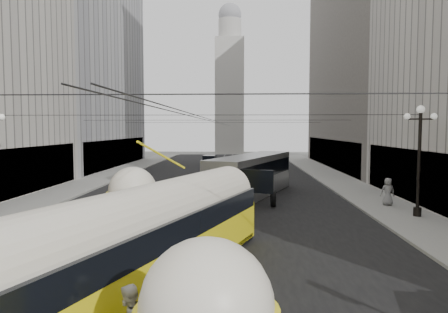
# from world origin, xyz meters

# --- Properties ---
(road) EXTENTS (20.00, 85.00, 0.02)m
(road) POSITION_xyz_m (0.00, 32.50, 0.00)
(road) COLOR black
(road) RESTS_ON ground
(sidewalk_left) EXTENTS (4.00, 72.00, 0.15)m
(sidewalk_left) POSITION_xyz_m (-12.00, 36.00, 0.07)
(sidewalk_left) COLOR gray
(sidewalk_left) RESTS_ON ground
(sidewalk_right) EXTENTS (4.00, 72.00, 0.15)m
(sidewalk_right) POSITION_xyz_m (12.00, 36.00, 0.07)
(sidewalk_right) COLOR gray
(sidewalk_right) RESTS_ON ground
(rail_left) EXTENTS (0.12, 85.00, 0.04)m
(rail_left) POSITION_xyz_m (-0.75, 32.50, 0.00)
(rail_left) COLOR gray
(rail_left) RESTS_ON ground
(rail_right) EXTENTS (0.12, 85.00, 0.04)m
(rail_right) POSITION_xyz_m (0.75, 32.50, 0.00)
(rail_right) COLOR gray
(rail_right) RESTS_ON ground
(building_left_far) EXTENTS (12.60, 28.60, 28.60)m
(building_left_far) POSITION_xyz_m (-19.99, 48.00, 14.31)
(building_left_far) COLOR #999999
(building_left_far) RESTS_ON ground
(building_right_far) EXTENTS (12.60, 32.60, 32.60)m
(building_right_far) POSITION_xyz_m (20.00, 48.00, 16.31)
(building_right_far) COLOR #514C47
(building_right_far) RESTS_ON ground
(distant_tower) EXTENTS (6.00, 6.00, 31.36)m
(distant_tower) POSITION_xyz_m (0.00, 80.00, 14.97)
(distant_tower) COLOR #B2AFA8
(distant_tower) RESTS_ON ground
(lamppost_right_mid) EXTENTS (1.86, 0.44, 6.37)m
(lamppost_right_mid) POSITION_xyz_m (12.60, 18.00, 3.74)
(lamppost_right_mid) COLOR black
(lamppost_right_mid) RESTS_ON sidewalk_right
(catenary) EXTENTS (25.00, 72.00, 0.23)m
(catenary) POSITION_xyz_m (0.12, 31.49, 5.88)
(catenary) COLOR black
(catenary) RESTS_ON ground
(streetcar) EXTENTS (7.10, 14.79, 3.43)m
(streetcar) POSITION_xyz_m (-0.50, 7.39, 1.68)
(streetcar) COLOR yellow
(streetcar) RESTS_ON ground
(city_bus) EXTENTS (6.96, 12.91, 3.16)m
(city_bus) POSITION_xyz_m (3.24, 25.35, 1.73)
(city_bus) COLOR gray
(city_bus) RESTS_ON ground
(sedan_white_far) EXTENTS (2.83, 5.15, 1.54)m
(sedan_white_far) POSITION_xyz_m (1.78, 41.46, 0.70)
(sedan_white_far) COLOR silver
(sedan_white_far) RESTS_ON ground
(sedan_dark_far) EXTENTS (2.25, 4.70, 1.44)m
(sedan_dark_far) POSITION_xyz_m (-2.05, 51.10, 0.65)
(sedan_dark_far) COLOR black
(sedan_dark_far) RESTS_ON ground
(pedestrian_crossing_a) EXTENTS (0.58, 0.76, 1.88)m
(pedestrian_crossing_a) POSITION_xyz_m (-3.35, 3.84, 0.94)
(pedestrian_crossing_a) COLOR black
(pedestrian_crossing_a) RESTS_ON ground
(pedestrian_sidewalk_right) EXTENTS (0.92, 0.59, 1.83)m
(pedestrian_sidewalk_right) POSITION_xyz_m (12.07, 21.24, 1.06)
(pedestrian_sidewalk_right) COLOR slate
(pedestrian_sidewalk_right) RESTS_ON sidewalk_right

